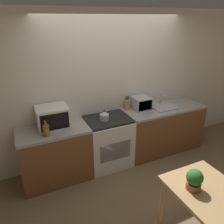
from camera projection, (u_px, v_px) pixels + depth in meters
name	position (u px, v px, depth m)	size (l,w,h in m)	color
ground_plane	(136.00, 179.00, 3.61)	(16.00, 16.00, 0.00)	brown
wall_back	(112.00, 88.00, 3.87)	(10.00, 0.06, 2.60)	silver
counter_left_run	(55.00, 154.00, 3.48)	(1.07, 0.62, 0.90)	brown
counter_right_run	(162.00, 129.00, 4.28)	(1.56, 0.62, 0.90)	brown
stove_range	(108.00, 142.00, 3.83)	(0.76, 0.62, 0.90)	silver
kettle	(104.00, 116.00, 3.56)	(0.15, 0.15, 0.17)	#B7B7BC
microwave	(53.00, 117.00, 3.32)	(0.47, 0.39, 0.32)	silver
bottle	(46.00, 130.00, 3.08)	(0.09, 0.09, 0.24)	olive
knife_block	(127.00, 104.00, 3.97)	(0.09, 0.07, 0.25)	tan
toaster_oven	(141.00, 103.00, 3.99)	(0.31, 0.31, 0.23)	#ADAFB5
sink_basin	(164.00, 106.00, 4.09)	(0.45, 0.37, 0.24)	#ADAFB5
dining_table	(205.00, 196.00, 2.40)	(0.71, 0.79, 0.76)	tan
potted_plant	(194.00, 179.00, 2.31)	(0.18, 0.18, 0.24)	#9E5B3D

